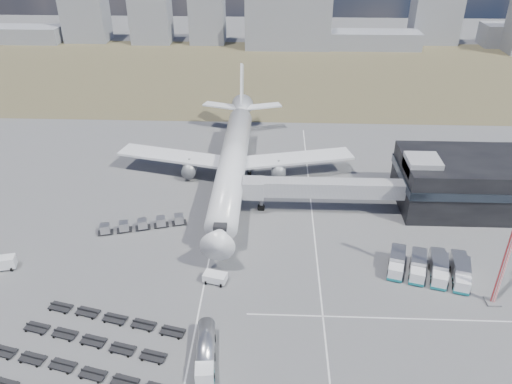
{
  "coord_description": "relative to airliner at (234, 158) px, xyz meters",
  "views": [
    {
      "loc": [
        8.53,
        -61.42,
        51.49
      ],
      "look_at": [
        5.2,
        20.37,
        4.0
      ],
      "focal_mm": 35.0,
      "sensor_mm": 36.0,
      "label": 1
    }
  ],
  "objects": [
    {
      "name": "uld_row",
      "position": [
        -15.14,
        -19.37,
        -4.25
      ],
      "size": [
        15.7,
        5.98,
        1.74
      ],
      "rotation": [
        0.0,
        0.0,
        0.28
      ],
      "color": "black",
      "rests_on": "ground"
    },
    {
      "name": "jet_bridge",
      "position": [
        15.9,
        -11.95,
        -0.24
      ],
      "size": [
        30.3,
        3.8,
        7.05
      ],
      "color": "#939399",
      "rests_on": "ground"
    },
    {
      "name": "baggage_dollies",
      "position": [
        -16.01,
        -49.37,
        -4.89
      ],
      "size": [
        27.44,
        20.95,
        0.8
      ],
      "rotation": [
        0.0,
        0.0,
        -0.24
      ],
      "color": "black",
      "rests_on": "ground"
    },
    {
      "name": "grass_strip",
      "position": [
        0.0,
        77.62,
        -5.29
      ],
      "size": [
        420.0,
        90.0,
        0.01
      ],
      "primitive_type": "cube",
      "color": "#4B472D",
      "rests_on": "ground"
    },
    {
      "name": "terminal",
      "position": [
        47.77,
        -8.41,
        -0.04
      ],
      "size": [
        30.4,
        16.4,
        11.0
      ],
      "color": "black",
      "rests_on": "ground"
    },
    {
      "name": "service_trucks_near",
      "position": [
        33.33,
        -30.6,
        -3.82
      ],
      "size": [
        13.55,
        9.74,
        2.71
      ],
      "rotation": [
        0.0,
        0.0,
        -0.27
      ],
      "color": "white",
      "rests_on": "ground"
    },
    {
      "name": "fuel_tanker",
      "position": [
        0.17,
        -48.84,
        -3.78
      ],
      "size": [
        3.25,
        9.54,
        3.02
      ],
      "rotation": [
        0.0,
        0.0,
        0.1
      ],
      "color": "white",
      "rests_on": "ground"
    },
    {
      "name": "skyline",
      "position": [
        4.82,
        116.47,
        3.53
      ],
      "size": [
        303.53,
        27.36,
        21.92
      ],
      "color": "gray",
      "rests_on": "ground"
    },
    {
      "name": "catering_truck",
      "position": [
        0.78,
        -0.79,
        -3.74
      ],
      "size": [
        2.9,
        6.67,
        3.03
      ],
      "rotation": [
        0.0,
        0.0,
        -0.03
      ],
      "color": "white",
      "rests_on": "ground"
    },
    {
      "name": "ground",
      "position": [
        0.0,
        -32.38,
        -5.29
      ],
      "size": [
        420.0,
        420.0,
        0.0
      ],
      "primitive_type": "plane",
      "color": "#565659",
      "rests_on": "ground"
    },
    {
      "name": "airliner",
      "position": [
        0.0,
        0.0,
        0.0
      ],
      "size": [
        51.59,
        64.53,
        17.62
      ],
      "color": "white",
      "rests_on": "ground"
    },
    {
      "name": "pushback_tug",
      "position": [
        -0.32,
        -33.5,
        -4.5
      ],
      "size": [
        3.93,
        2.78,
        1.58
      ],
      "primitive_type": "cube",
      "rotation": [
        0.0,
        0.0,
        -0.24
      ],
      "color": "white",
      "rests_on": "ground"
    },
    {
      "name": "lane_markings",
      "position": [
        9.77,
        -29.38,
        -5.29
      ],
      "size": [
        47.12,
        110.0,
        0.01
      ],
      "color": "silver",
      "rests_on": "ground"
    },
    {
      "name": "service_trucks_far",
      "position": [
        36.6,
        -30.31,
        -3.83
      ],
      "size": [
        6.5,
        7.43,
        2.69
      ],
      "rotation": [
        0.0,
        0.0,
        -0.15
      ],
      "color": "white",
      "rests_on": "ground"
    },
    {
      "name": "utility_van",
      "position": [
        -35.08,
        -31.69,
        -4.18
      ],
      "size": [
        4.5,
        2.88,
        2.23
      ],
      "primitive_type": "cube",
      "rotation": [
        0.0,
        0.0,
        0.26
      ],
      "color": "white",
      "rests_on": "ground"
    }
  ]
}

